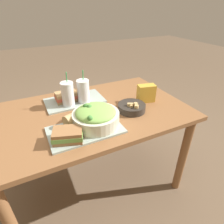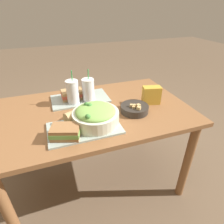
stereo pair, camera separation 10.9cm
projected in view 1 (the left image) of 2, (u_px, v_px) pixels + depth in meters
ground_plane at (96, 181)px, 1.63m from camera, size 12.00×12.00×0.00m
dining_table at (92, 123)px, 1.32m from camera, size 1.30×0.80×0.72m
tray_near at (85, 130)px, 1.07m from camera, size 0.42×0.24×0.01m
tray_far at (75, 101)px, 1.38m from camera, size 0.42×0.24×0.01m
salad_bowl at (96, 116)px, 1.08m from camera, size 0.27×0.27×0.12m
soup_bowl at (132, 107)px, 1.25m from camera, size 0.19×0.19×0.07m
sandwich_near at (68, 135)px, 0.97m from camera, size 0.18×0.15×0.06m
baguette_near at (75, 118)px, 1.09m from camera, size 0.14×0.11×0.08m
sandwich_far at (66, 97)px, 1.35m from camera, size 0.16×0.11×0.06m
drink_cup_dark at (68, 95)px, 1.28m from camera, size 0.09×0.09×0.24m
drink_cup_red at (83, 92)px, 1.32m from camera, size 0.09×0.09×0.23m
chip_bag at (146, 93)px, 1.35m from camera, size 0.14×0.09×0.13m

